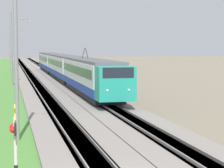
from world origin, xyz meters
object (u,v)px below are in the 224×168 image
passenger_train (64,66)px  crossing_signal_near (15,147)px  catenary_mast_mid (12,48)px  catenary_mast_far (11,48)px  catenary_mast_near (17,47)px  catenary_mast_distant (10,48)px

passenger_train → crossing_signal_near: 50.09m
passenger_train → catenary_mast_mid: catenary_mast_mid is taller
passenger_train → catenary_mast_far: size_ratio=7.03×
catenary_mast_near → catenary_mast_far: (68.64, -0.00, -0.34)m
catenary_mast_mid → catenary_mast_far: bearing=-0.0°
catenary_mast_mid → catenary_mast_distant: (68.64, -0.00, -0.25)m
catenary_mast_mid → catenary_mast_near: bearing=180.0°
catenary_mast_far → catenary_mast_distant: bearing=-0.0°
catenary_mast_distant → passenger_train: bearing=-173.4°
catenary_mast_near → catenary_mast_mid: size_ratio=1.03×
catenary_mast_far → catenary_mast_distant: catenary_mast_far is taller
passenger_train → crossing_signal_near: (-49.50, 7.64, -0.28)m
passenger_train → catenary_mast_near: size_ratio=6.54×
catenary_mast_near → catenary_mast_distant: (102.96, -0.00, -0.39)m
crossing_signal_near → catenary_mast_near: size_ratio=0.34×
catenary_mast_far → catenary_mast_near: bearing=180.0°
passenger_train → catenary_mast_far: 29.91m
catenary_mast_near → catenary_mast_far: catenary_mast_near is taller
catenary_mast_near → catenary_mast_far: bearing=-0.0°
passenger_train → catenary_mast_distant: catenary_mast_distant is taller
crossing_signal_near → catenary_mast_near: 10.21m
catenary_mast_near → catenary_mast_distant: size_ratio=1.09×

